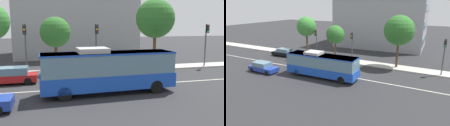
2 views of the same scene
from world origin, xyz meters
The scene contains 14 objects.
ground_plane centered at (0.00, 0.00, 0.00)m, with size 160.00×160.00×0.00m, color #28282B.
sidewalk_kerb centered at (0.00, 7.26, 0.07)m, with size 80.00×2.66×0.14m, color #B2ADA3.
lane_centre_line centered at (0.00, 0.00, 0.01)m, with size 76.00×0.16×0.01m, color silver.
transit_bus centered at (-3.20, -1.82, 1.81)m, with size 10.07×2.80×3.46m.
sedan_red centered at (-10.70, 3.17, 0.72)m, with size 4.50×1.83×1.46m.
sedan_blue centered at (-12.03, -3.98, 0.72)m, with size 4.52×1.86×1.46m.
sedan_black centered at (-15.98, 4.66, 0.72)m, with size 4.57×2.00×1.46m.
traffic_light_near_corner centered at (-2.48, 6.20, 3.56)m, with size 0.34×0.62×5.20m.
traffic_light_mid_block centered at (-9.64, 6.34, 3.56)m, with size 0.34×0.62×5.20m.
traffic_light_far_corner centered at (11.03, 6.37, 3.56)m, with size 0.34×0.62×5.20m.
street_tree_kerbside_left centered at (-13.01, 8.11, 5.39)m, with size 3.76×3.76×7.31m.
street_tree_kerbside_centre centered at (4.69, 7.28, 5.81)m, with size 4.51×4.51×8.09m.
street_tree_kerbside_right centered at (-6.63, 8.08, 4.30)m, with size 3.31×3.31×5.99m.
office_block_background centered at (-2.92, 23.76, 6.80)m, with size 19.79×13.79×13.60m.
Camera 2 is at (11.19, -23.84, 9.58)m, focal length 32.77 mm.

